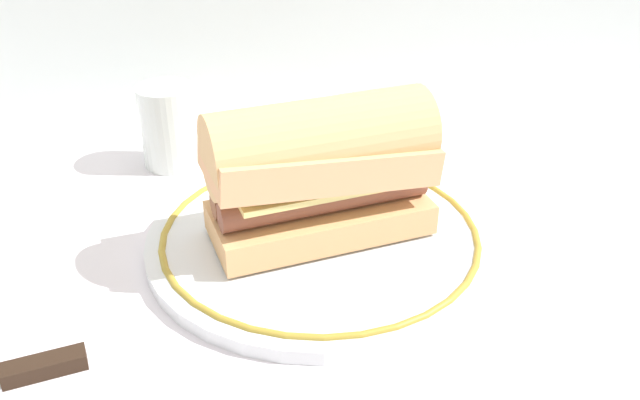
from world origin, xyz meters
name	(u,v)px	position (x,y,z in m)	size (l,w,h in m)	color
ground_plane	(326,238)	(0.00, 0.00, 0.00)	(1.50, 1.50, 0.00)	white
plate	(320,237)	(-0.01, -0.01, 0.01)	(0.30, 0.30, 0.01)	white
sausage_sandwich	(320,167)	(-0.01, -0.01, 0.08)	(0.20, 0.11, 0.12)	#E5AC72
drinking_glass	(169,132)	(-0.13, 0.18, 0.04)	(0.06, 0.06, 0.09)	silver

